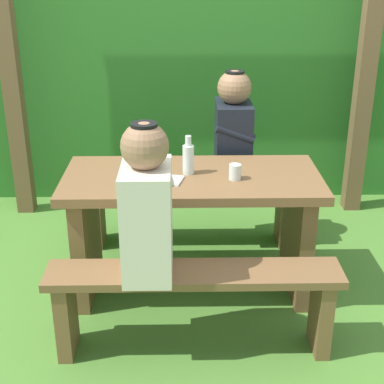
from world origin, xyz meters
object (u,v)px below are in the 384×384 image
picnic_table (192,213)px  cell_phone (175,181)px  bench_far (191,199)px  bottle_left (188,158)px  person_black_coat (233,132)px  bench_near (194,294)px  person_white_shirt (147,206)px  drinking_glass (235,172)px

picnic_table → cell_phone: cell_phone is taller
bench_far → bottle_left: bottle_left is taller
picnic_table → person_black_coat: 0.69m
bench_near → bottle_left: bottle_left is taller
bench_near → cell_phone: bearing=101.0°
person_white_shirt → picnic_table: bearing=69.3°
bottle_left → person_white_shirt: bearing=-108.2°
picnic_table → bottle_left: (-0.02, 0.02, 0.31)m
bench_far → person_white_shirt: 1.23m
bench_far → person_white_shirt: bearing=-100.7°
bench_far → bottle_left: 0.72m
cell_phone → drinking_glass: bearing=19.2°
bottle_left → cell_phone: (-0.07, -0.12, -0.08)m
person_white_shirt → bench_far: bearing=79.3°
picnic_table → person_white_shirt: (-0.21, -0.56, 0.29)m
bench_near → person_white_shirt: person_white_shirt is taller
person_white_shirt → cell_phone: size_ratio=5.14×
bench_near → drinking_glass: 0.70m
person_white_shirt → cell_phone: person_white_shirt is taller
picnic_table → person_black_coat: size_ratio=1.95×
picnic_table → person_black_coat: person_black_coat is taller
bench_far → picnic_table: bearing=-90.0°
person_white_shirt → drinking_glass: 0.66m
bench_near → bench_far: bearing=90.0°
bench_near → picnic_table: bearing=90.0°
bench_near → drinking_glass: (0.23, 0.50, 0.43)m
bench_far → drinking_glass: bearing=-70.1°
cell_phone → bench_far: bearing=96.2°
person_black_coat → bottle_left: bearing=-118.3°
person_white_shirt → person_black_coat: same height
bottle_left → drinking_glass: bearing=-19.6°
picnic_table → person_black_coat: (0.27, 0.56, 0.29)m
bench_near → cell_phone: size_ratio=10.00×
bench_near → bottle_left: 0.76m
cell_phone → bench_near: bearing=-65.0°
picnic_table → cell_phone: (-0.09, -0.09, 0.23)m
bench_far → cell_phone: (-0.09, -0.66, 0.39)m
drinking_glass → person_black_coat: bearing=86.2°
bench_far → cell_phone: size_ratio=10.00×
bottle_left → cell_phone: bearing=-121.5°
bench_far → person_black_coat: (0.27, -0.00, 0.46)m
bench_near → person_white_shirt: size_ratio=1.95×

